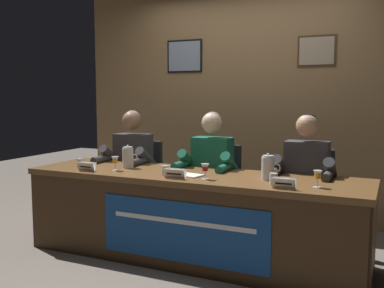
{
  "coord_description": "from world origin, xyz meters",
  "views": [
    {
      "loc": [
        1.55,
        -3.35,
        1.38
      ],
      "look_at": [
        0.0,
        0.0,
        0.98
      ],
      "focal_mm": 41.62,
      "sensor_mm": 36.0,
      "label": 1
    }
  ],
  "objects_px": {
    "water_cup_right": "(274,179)",
    "water_cup_left": "(80,164)",
    "water_cup_center": "(165,171)",
    "water_pitcher_left_side": "(128,157)",
    "panelist_center": "(209,168)",
    "nameplate_left": "(87,167)",
    "panelist_left": "(129,162)",
    "chair_center": "(217,193)",
    "juice_glass_right": "(318,176)",
    "conference_table": "(187,203)",
    "juice_glass_center": "(205,168)",
    "water_pitcher_right_side": "(268,168)",
    "chair_left": "(140,186)",
    "document_stack_center": "(189,175)",
    "panelist_right": "(305,175)",
    "juice_glass_left": "(115,161)",
    "chair_right": "(308,202)",
    "nameplate_right": "(284,183)",
    "nameplate_center": "(175,174)"
  },
  "relations": [
    {
      "from": "water_cup_center",
      "to": "water_pitcher_left_side",
      "type": "xyz_separation_m",
      "value": [
        -0.5,
        0.22,
        0.06
      ]
    },
    {
      "from": "conference_table",
      "to": "water_cup_right",
      "type": "height_order",
      "value": "water_cup_right"
    },
    {
      "from": "juice_glass_center",
      "to": "document_stack_center",
      "type": "distance_m",
      "value": 0.21
    },
    {
      "from": "water_cup_center",
      "to": "water_cup_right",
      "type": "height_order",
      "value": "same"
    },
    {
      "from": "nameplate_left",
      "to": "chair_center",
      "type": "xyz_separation_m",
      "value": [
        0.88,
        0.85,
        -0.33
      ]
    },
    {
      "from": "nameplate_left",
      "to": "water_pitcher_right_side",
      "type": "bearing_deg",
      "value": 9.83
    },
    {
      "from": "nameplate_left",
      "to": "water_cup_right",
      "type": "distance_m",
      "value": 1.63
    },
    {
      "from": "water_cup_right",
      "to": "water_cup_left",
      "type": "bearing_deg",
      "value": -179.98
    },
    {
      "from": "conference_table",
      "to": "water_pitcher_left_side",
      "type": "relative_size",
      "value": 13.82
    },
    {
      "from": "juice_glass_center",
      "to": "chair_left",
      "type": "bearing_deg",
      "value": 144.44
    },
    {
      "from": "document_stack_center",
      "to": "juice_glass_right",
      "type": "bearing_deg",
      "value": -1.82
    },
    {
      "from": "water_cup_left",
      "to": "juice_glass_center",
      "type": "distance_m",
      "value": 1.24
    },
    {
      "from": "water_cup_right",
      "to": "document_stack_center",
      "type": "bearing_deg",
      "value": 175.46
    },
    {
      "from": "conference_table",
      "to": "panelist_right",
      "type": "bearing_deg",
      "value": 28.78
    },
    {
      "from": "panelist_left",
      "to": "juice_glass_center",
      "type": "height_order",
      "value": "panelist_left"
    },
    {
      "from": "chair_right",
      "to": "water_pitcher_right_side",
      "type": "relative_size",
      "value": 4.3
    },
    {
      "from": "panelist_left",
      "to": "water_pitcher_left_side",
      "type": "distance_m",
      "value": 0.42
    },
    {
      "from": "nameplate_right",
      "to": "document_stack_center",
      "type": "xyz_separation_m",
      "value": [
        -0.82,
        0.18,
        -0.03
      ]
    },
    {
      "from": "chair_center",
      "to": "juice_glass_right",
      "type": "distance_m",
      "value": 1.33
    },
    {
      "from": "panelist_right",
      "to": "water_cup_right",
      "type": "distance_m",
      "value": 0.56
    },
    {
      "from": "water_cup_left",
      "to": "panelist_center",
      "type": "relative_size",
      "value": 0.07
    },
    {
      "from": "juice_glass_left",
      "to": "document_stack_center",
      "type": "distance_m",
      "value": 0.7
    },
    {
      "from": "panelist_right",
      "to": "juice_glass_right",
      "type": "height_order",
      "value": "panelist_right"
    },
    {
      "from": "chair_left",
      "to": "document_stack_center",
      "type": "height_order",
      "value": "chair_left"
    },
    {
      "from": "nameplate_right",
      "to": "juice_glass_right",
      "type": "distance_m",
      "value": 0.25
    },
    {
      "from": "conference_table",
      "to": "juice_glass_center",
      "type": "xyz_separation_m",
      "value": [
        0.2,
        -0.09,
        0.32
      ]
    },
    {
      "from": "chair_center",
      "to": "panelist_center",
      "type": "height_order",
      "value": "panelist_center"
    },
    {
      "from": "panelist_center",
      "to": "document_stack_center",
      "type": "bearing_deg",
      "value": -87.07
    },
    {
      "from": "juice_glass_left",
      "to": "panelist_center",
      "type": "relative_size",
      "value": 0.1
    },
    {
      "from": "panelist_center",
      "to": "nameplate_center",
      "type": "xyz_separation_m",
      "value": [
        -0.03,
        -0.64,
        0.05
      ]
    },
    {
      "from": "nameplate_left",
      "to": "panelist_left",
      "type": "bearing_deg",
      "value": 88.87
    },
    {
      "from": "conference_table",
      "to": "water_cup_left",
      "type": "bearing_deg",
      "value": -176.35
    },
    {
      "from": "panelist_left",
      "to": "chair_center",
      "type": "xyz_separation_m",
      "value": [
        0.87,
        0.2,
        -0.28
      ]
    },
    {
      "from": "chair_right",
      "to": "chair_center",
      "type": "bearing_deg",
      "value": 180.0
    },
    {
      "from": "nameplate_center",
      "to": "panelist_right",
      "type": "bearing_deg",
      "value": 35.47
    },
    {
      "from": "water_cup_left",
      "to": "panelist_center",
      "type": "height_order",
      "value": "panelist_center"
    },
    {
      "from": "panelist_right",
      "to": "juice_glass_center",
      "type": "bearing_deg",
      "value": -139.59
    },
    {
      "from": "juice_glass_left",
      "to": "water_pitcher_left_side",
      "type": "height_order",
      "value": "water_pitcher_left_side"
    },
    {
      "from": "water_cup_center",
      "to": "water_cup_right",
      "type": "bearing_deg",
      "value": 1.54
    },
    {
      "from": "panelist_left",
      "to": "chair_left",
      "type": "bearing_deg",
      "value": 90.0
    },
    {
      "from": "conference_table",
      "to": "document_stack_center",
      "type": "xyz_separation_m",
      "value": [
        0.02,
        -0.01,
        0.24
      ]
    },
    {
      "from": "nameplate_right",
      "to": "chair_right",
      "type": "bearing_deg",
      "value": 88.6
    },
    {
      "from": "panelist_left",
      "to": "nameplate_right",
      "type": "distance_m",
      "value": 1.84
    },
    {
      "from": "chair_left",
      "to": "chair_right",
      "type": "relative_size",
      "value": 1.0
    },
    {
      "from": "conference_table",
      "to": "juice_glass_right",
      "type": "height_order",
      "value": "juice_glass_right"
    },
    {
      "from": "nameplate_left",
      "to": "panelist_center",
      "type": "bearing_deg",
      "value": 36.25
    },
    {
      "from": "water_cup_left",
      "to": "panelist_center",
      "type": "xyz_separation_m",
      "value": [
        1.04,
        0.54,
        -0.05
      ]
    },
    {
      "from": "juice_glass_left",
      "to": "juice_glass_center",
      "type": "height_order",
      "value": "same"
    },
    {
      "from": "juice_glass_center",
      "to": "water_pitcher_right_side",
      "type": "xyz_separation_m",
      "value": [
        0.45,
        0.19,
        0.01
      ]
    },
    {
      "from": "panelist_right",
      "to": "water_cup_right",
      "type": "relative_size",
      "value": 14.48
    }
  ]
}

